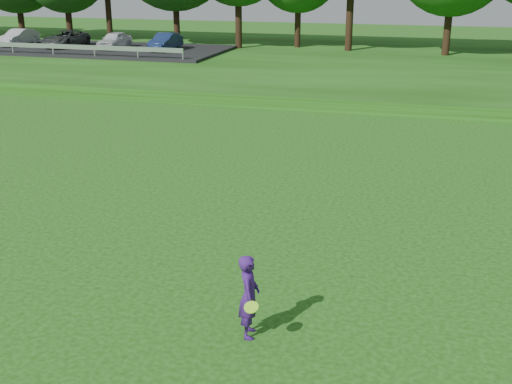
# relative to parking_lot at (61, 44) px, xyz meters

# --- Properties ---
(ground) EXTENTS (140.00, 140.00, 0.00)m
(ground) POSITION_rel_parking_lot_xyz_m (24.26, -32.81, -1.03)
(ground) COLOR #1A410C
(ground) RESTS_ON ground
(berm) EXTENTS (130.00, 30.00, 0.60)m
(berm) POSITION_rel_parking_lot_xyz_m (24.26, 1.19, -0.73)
(berm) COLOR #1A410C
(berm) RESTS_ON ground
(walking_path) EXTENTS (130.00, 1.60, 0.04)m
(walking_path) POSITION_rel_parking_lot_xyz_m (24.26, -12.81, -1.01)
(walking_path) COLOR gray
(walking_path) RESTS_ON ground
(parking_lot) EXTENTS (24.00, 9.00, 1.38)m
(parking_lot) POSITION_rel_parking_lot_xyz_m (0.00, 0.00, 0.00)
(parking_lot) COLOR black
(parking_lot) RESTS_ON berm
(woman) EXTENTS (0.55, 0.92, 1.57)m
(woman) POSITION_rel_parking_lot_xyz_m (24.18, -33.05, -0.25)
(woman) COLOR #3E186F
(woman) RESTS_ON ground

